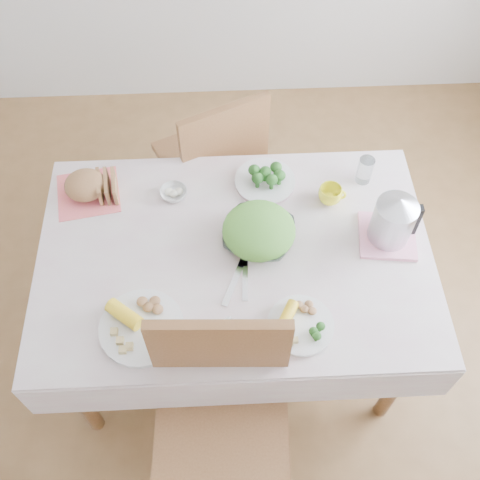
{
  "coord_description": "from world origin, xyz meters",
  "views": [
    {
      "loc": [
        -0.04,
        -1.16,
        2.55
      ],
      "look_at": [
        0.02,
        0.02,
        0.82
      ],
      "focal_mm": 42.0,
      "sensor_mm": 36.0,
      "label": 1
    }
  ],
  "objects_px": {
    "chair_near": "(222,451)",
    "electric_kettle": "(394,219)",
    "dinner_plate_left": "(142,328)",
    "dinner_plate_right": "(301,325)",
    "dining_table": "(236,301)",
    "yellow_mug": "(330,195)",
    "chair_far": "(209,160)",
    "salad_bowl": "(259,235)"
  },
  "relations": [
    {
      "from": "chair_far",
      "to": "electric_kettle",
      "type": "xyz_separation_m",
      "value": [
        0.69,
        -0.7,
        0.42
      ]
    },
    {
      "from": "chair_far",
      "to": "electric_kettle",
      "type": "distance_m",
      "value": 1.07
    },
    {
      "from": "chair_near",
      "to": "chair_far",
      "type": "bearing_deg",
      "value": 93.59
    },
    {
      "from": "chair_far",
      "to": "yellow_mug",
      "type": "bearing_deg",
      "value": 109.43
    },
    {
      "from": "dinner_plate_right",
      "to": "dinner_plate_left",
      "type": "bearing_deg",
      "value": 178.35
    },
    {
      "from": "dining_table",
      "to": "dinner_plate_left",
      "type": "relative_size",
      "value": 4.74
    },
    {
      "from": "dinner_plate_right",
      "to": "yellow_mug",
      "type": "distance_m",
      "value": 0.58
    },
    {
      "from": "dinner_plate_left",
      "to": "yellow_mug",
      "type": "bearing_deg",
      "value": 36.41
    },
    {
      "from": "chair_far",
      "to": "dinner_plate_right",
      "type": "xyz_separation_m",
      "value": [
        0.32,
        -1.07,
        0.31
      ]
    },
    {
      "from": "dinner_plate_right",
      "to": "electric_kettle",
      "type": "xyz_separation_m",
      "value": [
        0.37,
        0.36,
        0.11
      ]
    },
    {
      "from": "dining_table",
      "to": "chair_near",
      "type": "distance_m",
      "value": 0.66
    },
    {
      "from": "chair_near",
      "to": "dinner_plate_right",
      "type": "bearing_deg",
      "value": 51.42
    },
    {
      "from": "dinner_plate_left",
      "to": "dinner_plate_right",
      "type": "relative_size",
      "value": 1.26
    },
    {
      "from": "dinner_plate_left",
      "to": "dinner_plate_right",
      "type": "xyz_separation_m",
      "value": [
        0.55,
        -0.02,
        0.0
      ]
    },
    {
      "from": "dinner_plate_left",
      "to": "salad_bowl",
      "type": "bearing_deg",
      "value": 39.7
    },
    {
      "from": "chair_near",
      "to": "salad_bowl",
      "type": "relative_size",
      "value": 4.02
    },
    {
      "from": "salad_bowl",
      "to": "dinner_plate_left",
      "type": "relative_size",
      "value": 0.89
    },
    {
      "from": "chair_near",
      "to": "salad_bowl",
      "type": "bearing_deg",
      "value": 79.09
    },
    {
      "from": "dinner_plate_right",
      "to": "salad_bowl",
      "type": "bearing_deg",
      "value": 108.13
    },
    {
      "from": "chair_far",
      "to": "electric_kettle",
      "type": "relative_size",
      "value": 4.41
    },
    {
      "from": "chair_far",
      "to": "salad_bowl",
      "type": "relative_size",
      "value": 3.71
    },
    {
      "from": "chair_near",
      "to": "dinner_plate_left",
      "type": "height_order",
      "value": "chair_near"
    },
    {
      "from": "dining_table",
      "to": "chair_near",
      "type": "xyz_separation_m",
      "value": [
        -0.08,
        -0.65,
        0.09
      ]
    },
    {
      "from": "yellow_mug",
      "to": "electric_kettle",
      "type": "xyz_separation_m",
      "value": [
        0.2,
        -0.19,
        0.08
      ]
    },
    {
      "from": "dinner_plate_left",
      "to": "electric_kettle",
      "type": "relative_size",
      "value": 1.34
    },
    {
      "from": "dinner_plate_right",
      "to": "electric_kettle",
      "type": "bearing_deg",
      "value": 43.99
    },
    {
      "from": "salad_bowl",
      "to": "dinner_plate_left",
      "type": "bearing_deg",
      "value": -140.3
    },
    {
      "from": "electric_kettle",
      "to": "salad_bowl",
      "type": "bearing_deg",
      "value": 172.78
    },
    {
      "from": "dining_table",
      "to": "chair_near",
      "type": "bearing_deg",
      "value": -96.67
    },
    {
      "from": "chair_near",
      "to": "dining_table",
      "type": "bearing_deg",
      "value": 85.9
    },
    {
      "from": "chair_near",
      "to": "yellow_mug",
      "type": "relative_size",
      "value": 10.97
    },
    {
      "from": "dining_table",
      "to": "salad_bowl",
      "type": "height_order",
      "value": "salad_bowl"
    },
    {
      "from": "salad_bowl",
      "to": "dinner_plate_right",
      "type": "xyz_separation_m",
      "value": [
        0.12,
        -0.37,
        -0.02
      ]
    },
    {
      "from": "yellow_mug",
      "to": "electric_kettle",
      "type": "relative_size",
      "value": 0.44
    },
    {
      "from": "chair_far",
      "to": "dinner_plate_left",
      "type": "bearing_deg",
      "value": 53.0
    },
    {
      "from": "chair_near",
      "to": "electric_kettle",
      "type": "height_order",
      "value": "electric_kettle"
    },
    {
      "from": "chair_near",
      "to": "chair_far",
      "type": "distance_m",
      "value": 1.4
    },
    {
      "from": "dining_table",
      "to": "electric_kettle",
      "type": "xyz_separation_m",
      "value": [
        0.59,
        0.05,
        0.51
      ]
    },
    {
      "from": "dining_table",
      "to": "yellow_mug",
      "type": "xyz_separation_m",
      "value": [
        0.39,
        0.24,
        0.42
      ]
    },
    {
      "from": "chair_far",
      "to": "salad_bowl",
      "type": "distance_m",
      "value": 0.79
    },
    {
      "from": "chair_far",
      "to": "dinner_plate_left",
      "type": "xyz_separation_m",
      "value": [
        -0.24,
        -1.05,
        0.31
      ]
    },
    {
      "from": "salad_bowl",
      "to": "yellow_mug",
      "type": "xyz_separation_m",
      "value": [
        0.3,
        0.18,
        0.01
      ]
    }
  ]
}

